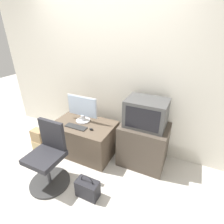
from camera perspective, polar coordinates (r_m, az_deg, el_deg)
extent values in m
plane|color=beige|center=(2.64, -15.75, -23.22)|extent=(12.00, 12.00, 0.00)
cube|color=silver|center=(2.90, -1.78, 13.04)|extent=(4.40, 0.05, 2.60)
cube|color=brown|center=(3.00, -8.92, -8.36)|extent=(0.99, 0.63, 0.55)
cube|color=#4C4238|center=(2.77, 10.15, -10.37)|extent=(0.69, 0.53, 0.67)
cylinder|color=silver|center=(2.93, -9.36, -2.72)|extent=(0.23, 0.23, 0.02)
cylinder|color=silver|center=(2.90, -9.44, -1.79)|extent=(0.07, 0.07, 0.09)
cube|color=silver|center=(2.82, -9.67, 1.87)|extent=(0.54, 0.01, 0.34)
cube|color=silver|center=(2.81, -9.74, 1.82)|extent=(0.51, 0.02, 0.31)
cube|color=#2D2D2D|center=(2.77, -11.69, -4.76)|extent=(0.36, 0.12, 0.01)
ellipsoid|color=black|center=(2.66, -6.81, -5.60)|extent=(0.06, 0.04, 0.03)
cube|color=#474747|center=(2.50, 11.13, -0.27)|extent=(0.57, 0.42, 0.40)
cube|color=black|center=(2.32, 9.77, -2.34)|extent=(0.47, 0.01, 0.31)
cylinder|color=#333333|center=(2.76, -19.54, -20.74)|extent=(0.54, 0.54, 0.03)
cylinder|color=#4C4C51|center=(2.61, -20.27, -17.53)|extent=(0.05, 0.05, 0.39)
cube|color=#28282D|center=(2.46, -21.12, -13.60)|extent=(0.42, 0.42, 0.07)
cube|color=#28282D|center=(2.43, -18.96, -6.90)|extent=(0.38, 0.05, 0.41)
cube|color=#D1B27F|center=(3.30, -22.24, -10.15)|extent=(0.24, 0.16, 0.22)
cube|color=#A3845B|center=(3.19, -22.89, -7.05)|extent=(0.22, 0.15, 0.20)
cube|color=#232328|center=(2.43, -7.96, -23.55)|extent=(0.29, 0.16, 0.24)
torus|color=#232328|center=(2.33, -8.19, -21.38)|extent=(0.17, 0.01, 0.17)
cube|color=#2D6638|center=(3.25, -24.36, -13.44)|extent=(0.22, 0.12, 0.02)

